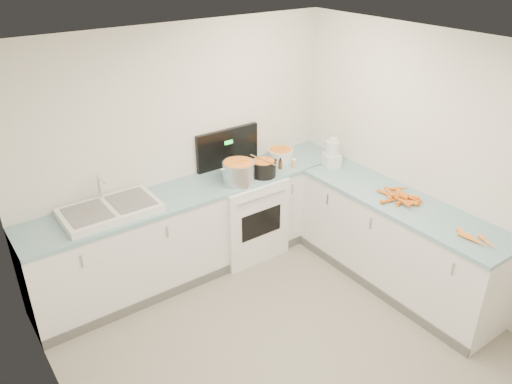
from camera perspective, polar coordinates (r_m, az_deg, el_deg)
floor at (r=4.46m, az=5.42°, el=-18.59°), size 3.50×4.00×0.00m
ceiling at (r=3.19m, az=7.42°, el=14.51°), size 3.50×4.00×0.00m
wall_back at (r=5.16m, az=-8.61°, el=4.81°), size 3.50×0.00×2.50m
wall_left at (r=3.02m, az=-20.51°, el=-14.98°), size 0.00×4.00×2.50m
wall_right at (r=4.90m, az=21.81°, el=1.84°), size 0.00×4.00×2.50m
counter_back at (r=5.27m, az=-6.49°, el=-4.05°), size 3.50×0.62×0.94m
counter_right at (r=5.18m, az=15.76°, el=-5.59°), size 0.62×2.20×0.94m
stove at (r=5.50m, az=-1.45°, el=-2.37°), size 0.76×0.65×1.36m
sink at (r=4.71m, az=-16.33°, el=-1.97°), size 0.86×0.52×0.31m
steel_pot at (r=5.07m, az=-2.00°, el=2.16°), size 0.34×0.34×0.25m
black_pot at (r=5.23m, az=0.85°, el=2.62°), size 0.34×0.34×0.19m
wooden_spoon at (r=5.19m, az=0.86°, el=3.66°), size 0.07×0.39×0.02m
mixing_bowl at (r=5.61m, az=2.78°, el=4.27°), size 0.30×0.30×0.13m
extract_bottle at (r=5.40m, az=2.79°, el=3.16°), size 0.04×0.04×0.10m
spice_jar at (r=5.43m, az=4.33°, el=3.18°), size 0.05×0.05×0.09m
food_processor at (r=5.49m, az=8.70°, el=4.30°), size 0.22×0.24×0.32m
carrot_pile at (r=4.94m, az=16.28°, el=-0.59°), size 0.44×0.45×0.08m
peeled_carrots at (r=4.52m, az=23.67°, el=-4.89°), size 0.15×0.36×0.04m
peelings at (r=4.65m, az=-18.78°, el=-2.24°), size 0.25×0.23×0.01m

